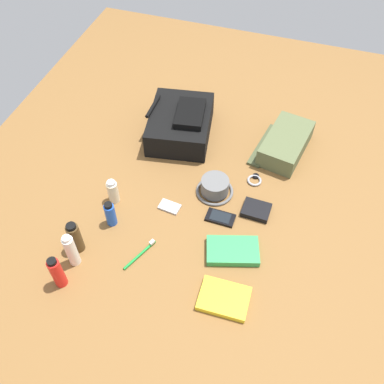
% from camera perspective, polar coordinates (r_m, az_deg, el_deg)
% --- Properties ---
extents(ground_plane, '(2.64, 2.02, 0.02)m').
position_cam_1_polar(ground_plane, '(1.79, 0.00, -1.05)').
color(ground_plane, brown).
rests_on(ground_plane, ground).
extents(backpack, '(0.39, 0.33, 0.15)m').
position_cam_1_polar(backpack, '(2.00, -1.50, 9.07)').
color(backpack, black).
rests_on(backpack, ground_plane).
extents(toiletry_pouch, '(0.32, 0.25, 0.09)m').
position_cam_1_polar(toiletry_pouch, '(1.98, 12.21, 6.30)').
color(toiletry_pouch, '#56603D').
rests_on(toiletry_pouch, ground_plane).
extents(bucket_hat, '(0.16, 0.16, 0.07)m').
position_cam_1_polar(bucket_hat, '(1.78, 3.04, 0.65)').
color(bucket_hat, '#616161').
rests_on(bucket_hat, ground_plane).
extents(sunscreen_spray, '(0.04, 0.04, 0.15)m').
position_cam_1_polar(sunscreen_spray, '(1.57, -17.44, -10.13)').
color(sunscreen_spray, red).
rests_on(sunscreen_spray, ground_plane).
extents(toothpaste_tube, '(0.04, 0.04, 0.16)m').
position_cam_1_polar(toothpaste_tube, '(1.60, -15.71, -7.46)').
color(toothpaste_tube, white).
rests_on(toothpaste_tube, ground_plane).
extents(cologne_bottle, '(0.05, 0.05, 0.15)m').
position_cam_1_polar(cologne_bottle, '(1.64, -15.22, -5.83)').
color(cologne_bottle, '#473319').
rests_on(cologne_bottle, ground_plane).
extents(deodorant_spray, '(0.04, 0.04, 0.12)m').
position_cam_1_polar(deodorant_spray, '(1.69, -10.76, -2.88)').
color(deodorant_spray, blue).
rests_on(deodorant_spray, ground_plane).
extents(lotion_bottle, '(0.04, 0.04, 0.11)m').
position_cam_1_polar(lotion_bottle, '(1.76, -10.43, 0.07)').
color(lotion_bottle, beige).
rests_on(lotion_bottle, ground_plane).
extents(paperback_novel, '(0.13, 0.18, 0.02)m').
position_cam_1_polar(paperback_novel, '(1.54, 4.25, -13.91)').
color(paperback_novel, yellow).
rests_on(paperback_novel, ground_plane).
extents(travel_guidebook, '(0.17, 0.22, 0.03)m').
position_cam_1_polar(travel_guidebook, '(1.63, 5.40, -7.78)').
color(travel_guidebook, '#2D934C').
rests_on(travel_guidebook, ground_plane).
extents(cell_phone, '(0.06, 0.12, 0.01)m').
position_cam_1_polar(cell_phone, '(1.72, 3.78, -3.39)').
color(cell_phone, black).
rests_on(cell_phone, ground_plane).
extents(media_player, '(0.06, 0.09, 0.01)m').
position_cam_1_polar(media_player, '(1.75, -2.98, -1.96)').
color(media_player, '#B7B7BC').
rests_on(media_player, ground_plane).
extents(wristwatch, '(0.07, 0.06, 0.01)m').
position_cam_1_polar(wristwatch, '(1.85, 8.29, 1.61)').
color(wristwatch, '#99999E').
rests_on(wristwatch, ground_plane).
extents(toothbrush, '(0.15, 0.07, 0.02)m').
position_cam_1_polar(toothbrush, '(1.63, -6.68, -8.01)').
color(toothbrush, '#198C33').
rests_on(toothbrush, ground_plane).
extents(wallet, '(0.09, 0.11, 0.02)m').
position_cam_1_polar(wallet, '(1.75, 8.50, -2.37)').
color(wallet, black).
rests_on(wallet, ground_plane).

